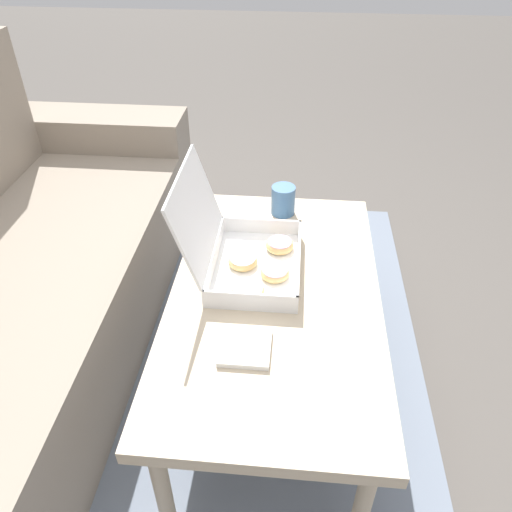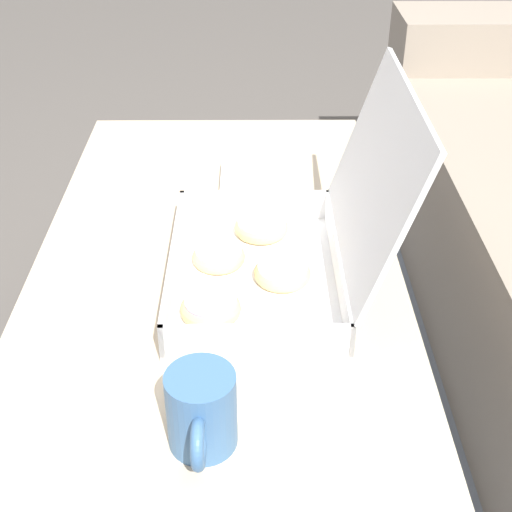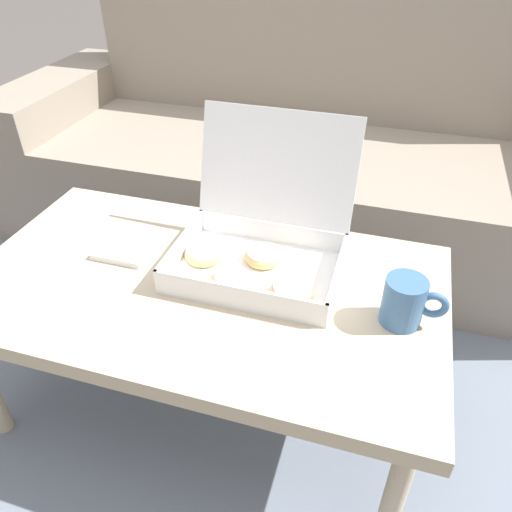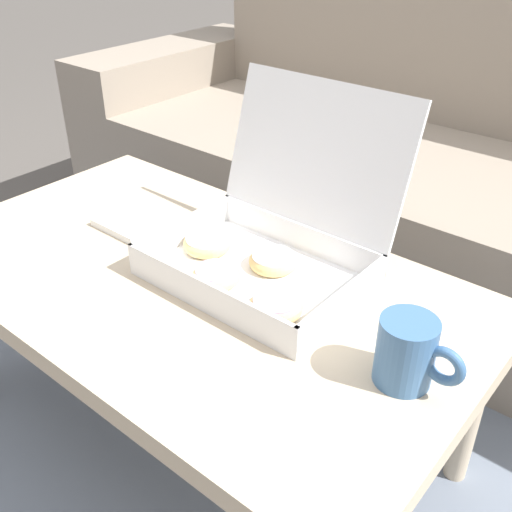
% 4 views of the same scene
% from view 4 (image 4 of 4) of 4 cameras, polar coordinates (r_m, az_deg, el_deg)
% --- Properties ---
extents(ground_plane, '(12.00, 12.00, 0.00)m').
position_cam_4_polar(ground_plane, '(1.47, -1.80, -13.53)').
color(ground_plane, '#514C47').
extents(area_rug, '(2.31, 1.91, 0.01)m').
position_cam_4_polar(area_rug, '(1.65, 5.17, -7.66)').
color(area_rug, slate).
rests_on(area_rug, ground_plane).
extents(couch, '(2.19, 0.82, 0.95)m').
position_cam_4_polar(couch, '(1.88, 14.87, 7.66)').
color(couch, gray).
rests_on(couch, ground_plane).
extents(coffee_table, '(1.10, 0.62, 0.42)m').
position_cam_4_polar(coffee_table, '(1.16, -6.24, -3.39)').
color(coffee_table, '#C6B293').
rests_on(coffee_table, ground_plane).
extents(pastry_box, '(0.39, 0.36, 0.32)m').
position_cam_4_polar(pastry_box, '(1.10, 0.95, 1.35)').
color(pastry_box, white).
rests_on(pastry_box, coffee_table).
extents(coffee_mug, '(0.13, 0.09, 0.11)m').
position_cam_4_polar(coffee_mug, '(0.89, 14.29, -8.89)').
color(coffee_mug, '#3D6693').
rests_on(coffee_mug, coffee_table).
extents(napkin_stack, '(0.13, 0.13, 0.02)m').
position_cam_4_polar(napkin_stack, '(1.32, -11.47, 3.32)').
color(napkin_stack, white).
rests_on(napkin_stack, coffee_table).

